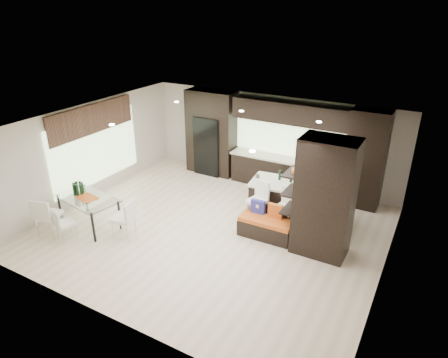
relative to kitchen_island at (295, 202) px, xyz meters
The scene contains 22 objects.
ground 2.25m from the kitchen_island, 136.55° to the right, with size 8.00×8.00×0.00m, color beige.
back_wall 2.69m from the kitchen_island, 128.82° to the left, with size 8.00×0.02×2.70m, color beige.
left_wall 5.86m from the kitchen_island, 164.87° to the right, with size 0.02×7.00×2.70m, color beige.
right_wall 2.97m from the kitchen_island, 32.22° to the right, with size 0.02×7.00×2.70m, color beige.
ceiling 3.12m from the kitchen_island, 136.55° to the right, with size 8.00×7.00×0.02m, color white.
window_left 5.78m from the kitchen_island, 166.70° to the right, with size 0.04×3.20×1.90m, color #B2D199.
window_back 2.43m from the kitchen_island, 117.15° to the left, with size 3.40×0.04×1.20m, color #B2D199.
stone_accent 5.95m from the kitchen_island, 166.63° to the right, with size 0.08×3.00×0.80m, color brown.
ceiling_spots 2.99m from the kitchen_island, 141.66° to the right, with size 4.00×3.00×0.02m, color white.
back_cabinetry 2.17m from the kitchen_island, 123.55° to the left, with size 6.80×0.68×2.70m, color black.
refrigerator 3.88m from the kitchen_island, 155.34° to the left, with size 0.90×0.68×1.90m, color black.
partition_column 1.73m from the kitchen_island, 48.03° to the right, with size 1.20×0.80×2.70m, color black.
kitchen_island is the anchor object (origin of this frame).
stool_left 1.09m from the kitchen_island, 131.37° to the right, with size 0.43×0.43×0.96m, color white.
stool_mid 0.81m from the kitchen_island, 90.00° to the right, with size 0.42×0.42×0.96m, color white.
stool_right 1.08m from the kitchen_island, 48.38° to the right, with size 0.41×0.41×0.93m, color white.
bench 1.25m from the kitchen_island, 104.20° to the right, with size 1.30×0.50×0.50m, color black.
floor_vase 1.01m from the kitchen_island, 150.68° to the right, with size 0.46×0.46×1.26m, color #434B36, non-canonical shape.
dining_table 5.23m from the kitchen_island, 147.10° to the right, with size 1.62×0.91×0.78m, color white.
chair_near 5.67m from the kitchen_island, 140.80° to the right, with size 0.41×0.41×0.76m, color white.
chair_far 6.10m from the kitchen_island, 143.43° to the right, with size 0.51×0.51×0.95m, color white.
chair_end 4.32m from the kitchen_island, 138.90° to the right, with size 0.49×0.49×0.91m, color white.
Camera 1 is at (4.44, -7.33, 5.26)m, focal length 32.00 mm.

